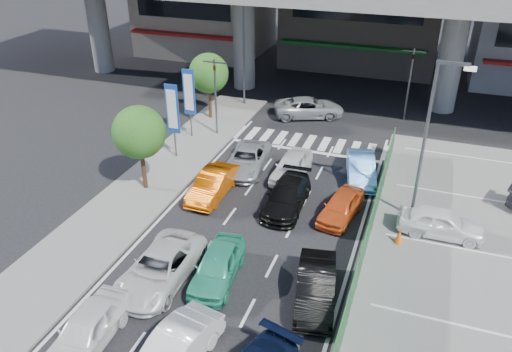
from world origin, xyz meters
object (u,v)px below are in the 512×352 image
at_px(traffic_light_right, 412,67).
at_px(crossing_wagon_silver, 309,108).
at_px(traffic_light_left, 215,79).
at_px(tree_far, 209,73).
at_px(signboard_near, 173,111).
at_px(taxi_orange_right, 341,206).
at_px(tree_near, 139,133).
at_px(hatch_black_mid_right, 316,287).
at_px(taxi_teal_mid, 217,266).
at_px(parked_sedan_white, 441,223).
at_px(sedan_black_mid, 287,196).
at_px(street_lamp_left, 246,43).
at_px(traffic_cone, 399,236).
at_px(hatch_white_back_mid, 173,351).
at_px(sedan_white_mid_left, 160,268).
at_px(taxi_orange_left, 213,184).
at_px(wagon_silver_front_left, 247,159).
at_px(kei_truck_front_right, 361,169).
at_px(street_lamp_right, 430,130).
at_px(van_white_back_left, 87,329).
at_px(sedan_white_front_mid, 292,166).
at_px(signboard_far, 189,94).

bearing_deg(traffic_light_right, crossing_wagon_silver, -165.65).
xyz_separation_m(traffic_light_left, tree_far, (-1.60, 2.50, -0.55)).
bearing_deg(signboard_near, taxi_orange_right, -16.34).
height_order(tree_near, hatch_black_mid_right, tree_near).
height_order(taxi_teal_mid, crossing_wagon_silver, crossing_wagon_silver).
bearing_deg(parked_sedan_white, sedan_black_mid, 89.84).
relative_size(street_lamp_left, traffic_cone, 10.84).
bearing_deg(taxi_orange_right, traffic_light_right, 92.36).
relative_size(traffic_light_left, hatch_white_back_mid, 1.24).
xyz_separation_m(traffic_light_left, signboard_near, (-1.00, -4.01, -0.87)).
distance_m(tree_far, sedan_white_mid_left, 17.98).
bearing_deg(street_lamp_left, parked_sedan_white, -41.89).
distance_m(taxi_orange_left, parked_sedan_white, 11.58).
bearing_deg(wagon_silver_front_left, traffic_cone, -31.87).
distance_m(signboard_near, kei_truck_front_right, 11.45).
height_order(tree_near, taxi_orange_right, tree_near).
relative_size(traffic_light_left, parked_sedan_white, 1.31).
height_order(hatch_white_back_mid, taxi_orange_left, same).
xyz_separation_m(hatch_black_mid_right, parked_sedan_white, (4.50, 6.26, 0.05)).
height_order(traffic_light_left, kei_truck_front_right, traffic_light_left).
distance_m(sedan_black_mid, taxi_orange_right, 2.81).
bearing_deg(tree_far, parked_sedan_white, -30.92).
relative_size(traffic_light_left, sedan_white_mid_left, 1.05).
height_order(traffic_light_left, hatch_black_mid_right, traffic_light_left).
xyz_separation_m(tree_far, taxi_teal_mid, (7.54, -16.06, -2.70)).
bearing_deg(kei_truck_front_right, taxi_teal_mid, -124.34).
relative_size(street_lamp_right, tree_far, 1.67).
relative_size(tree_near, van_white_back_left, 1.19).
distance_m(street_lamp_right, sedan_white_front_mid, 8.35).
bearing_deg(kei_truck_front_right, taxi_orange_left, -161.02).
height_order(signboard_far, taxi_teal_mid, signboard_far).
bearing_deg(tree_near, parked_sedan_white, 3.03).
height_order(street_lamp_right, sedan_white_mid_left, street_lamp_right).
distance_m(traffic_light_left, taxi_orange_right, 12.64).
relative_size(street_lamp_left, tree_far, 1.67).
bearing_deg(sedan_white_mid_left, sedan_white_front_mid, 76.50).
height_order(sedan_white_mid_left, sedan_white_front_mid, same).
xyz_separation_m(wagon_silver_front_left, traffic_cone, (9.16, -4.53, -0.22)).
height_order(street_lamp_left, taxi_orange_right, street_lamp_left).
distance_m(signboard_far, taxi_orange_right, 13.07).
relative_size(hatch_white_back_mid, traffic_cone, 5.67).
bearing_deg(taxi_teal_mid, traffic_cone, 30.43).
bearing_deg(van_white_back_left, street_lamp_right, 47.33).
relative_size(tree_far, wagon_silver_front_left, 1.03).
height_order(street_lamp_right, kei_truck_front_right, street_lamp_right).
distance_m(taxi_teal_mid, parked_sedan_white, 10.73).
distance_m(tree_near, hatch_white_back_mid, 12.69).
height_order(street_lamp_right, hatch_black_mid_right, street_lamp_right).
distance_m(street_lamp_right, kei_truck_front_right, 6.01).
xyz_separation_m(taxi_teal_mid, traffic_cone, (6.88, 5.05, -0.26)).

